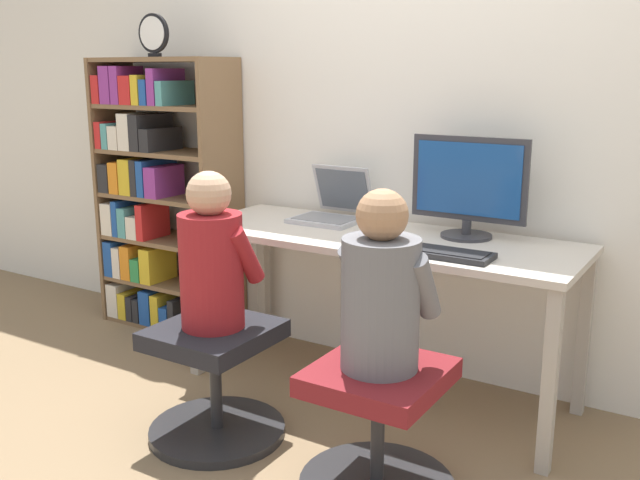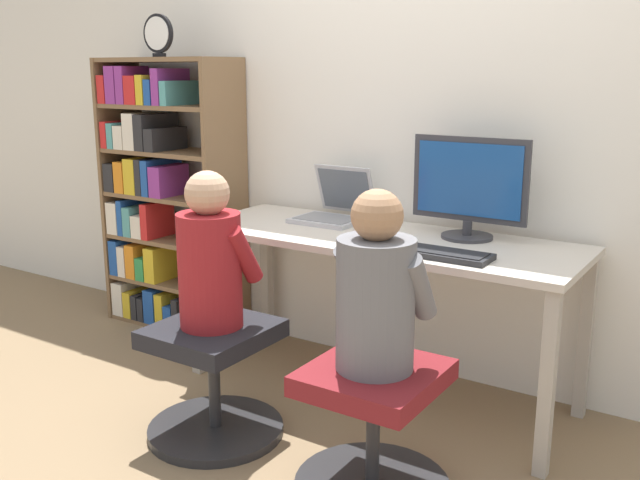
{
  "view_description": "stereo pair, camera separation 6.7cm",
  "coord_description": "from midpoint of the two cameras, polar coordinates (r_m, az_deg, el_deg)",
  "views": [
    {
      "loc": [
        1.38,
        -2.38,
        1.44
      ],
      "look_at": [
        -0.18,
        0.12,
        0.73
      ],
      "focal_mm": 40.0,
      "sensor_mm": 36.0,
      "label": 1
    },
    {
      "loc": [
        1.43,
        -2.34,
        1.44
      ],
      "look_at": [
        -0.18,
        0.12,
        0.73
      ],
      "focal_mm": 40.0,
      "sensor_mm": 36.0,
      "label": 2
    }
  ],
  "objects": [
    {
      "name": "ground_plane",
      "position": [
        3.1,
        2.26,
        -14.15
      ],
      "size": [
        14.0,
        14.0,
        0.0
      ],
      "primitive_type": "plane",
      "color": "#846B4C"
    },
    {
      "name": "wall_back",
      "position": [
        3.37,
        8.68,
        10.99
      ],
      "size": [
        10.0,
        0.05,
        2.6
      ],
      "color": "white",
      "rests_on": "ground_plane"
    },
    {
      "name": "desk",
      "position": [
        3.12,
        5.35,
        -1.05
      ],
      "size": [
        1.74,
        0.63,
        0.74
      ],
      "color": "beige",
      "rests_on": "ground_plane"
    },
    {
      "name": "desktop_monitor",
      "position": [
        3.06,
        12.45,
        4.05
      ],
      "size": [
        0.5,
        0.22,
        0.43
      ],
      "color": "#333338",
      "rests_on": "desk"
    },
    {
      "name": "laptop",
      "position": [
        3.38,
        1.65,
        2.45
      ],
      "size": [
        0.31,
        0.33,
        0.25
      ],
      "color": "#B7B7BC",
      "rests_on": "desk"
    },
    {
      "name": "keyboard",
      "position": [
        2.79,
        9.82,
        -0.99
      ],
      "size": [
        0.44,
        0.15,
        0.03
      ],
      "color": "#232326",
      "rests_on": "desk"
    },
    {
      "name": "computer_mouse_by_keyboard",
      "position": [
        2.9,
        4.27,
        -0.15
      ],
      "size": [
        0.07,
        0.09,
        0.03
      ],
      "color": "silver",
      "rests_on": "desk"
    },
    {
      "name": "office_chair_left",
      "position": [
        2.53,
        5.05,
        -14.72
      ],
      "size": [
        0.55,
        0.55,
        0.46
      ],
      "color": "#262628",
      "rests_on": "ground_plane"
    },
    {
      "name": "office_chair_right",
      "position": [
        2.91,
        -7.81,
        -10.84
      ],
      "size": [
        0.55,
        0.55,
        0.46
      ],
      "color": "#262628",
      "rests_on": "ground_plane"
    },
    {
      "name": "person_at_monitor",
      "position": [
        2.34,
        5.35,
        -4.14
      ],
      "size": [
        0.32,
        0.29,
        0.61
      ],
      "color": "slate",
      "rests_on": "office_chair_left"
    },
    {
      "name": "person_at_laptop",
      "position": [
        2.75,
        -8.08,
        -1.44
      ],
      "size": [
        0.3,
        0.28,
        0.61
      ],
      "color": "maroon",
      "rests_on": "office_chair_right"
    },
    {
      "name": "bookshelf",
      "position": [
        4.12,
        -12.43,
        3.32
      ],
      "size": [
        0.82,
        0.34,
        1.5
      ],
      "color": "brown",
      "rests_on": "ground_plane"
    },
    {
      "name": "desk_clock",
      "position": [
        3.89,
        -12.33,
        15.78
      ],
      "size": [
        0.2,
        0.03,
        0.22
      ],
      "color": "black",
      "rests_on": "bookshelf"
    }
  ]
}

